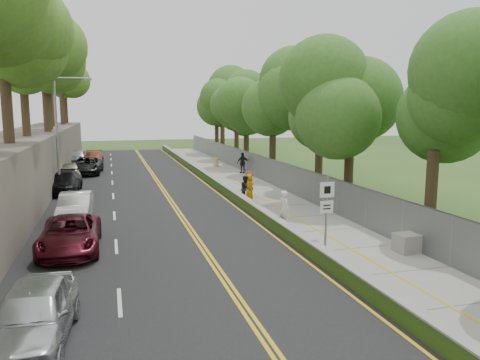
% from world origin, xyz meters
% --- Properties ---
extents(ground, '(140.00, 140.00, 0.00)m').
position_xyz_m(ground, '(0.00, 0.00, 0.00)').
color(ground, '#33511E').
rests_on(ground, ground).
extents(road, '(11.20, 66.00, 0.04)m').
position_xyz_m(road, '(-5.40, 15.00, 0.02)').
color(road, black).
rests_on(road, ground).
extents(sidewalk, '(4.20, 66.00, 0.05)m').
position_xyz_m(sidewalk, '(2.55, 15.00, 0.03)').
color(sidewalk, gray).
rests_on(sidewalk, ground).
extents(jersey_barrier, '(0.42, 66.00, 0.60)m').
position_xyz_m(jersey_barrier, '(0.25, 15.00, 0.30)').
color(jersey_barrier, '#66C021').
rests_on(jersey_barrier, ground).
extents(rock_embankment, '(5.00, 66.00, 4.00)m').
position_xyz_m(rock_embankment, '(-13.50, 15.00, 2.00)').
color(rock_embankment, '#595147').
rests_on(rock_embankment, ground).
extents(chainlink_fence, '(0.04, 66.00, 2.00)m').
position_xyz_m(chainlink_fence, '(4.65, 15.00, 1.00)').
color(chainlink_fence, slate).
rests_on(chainlink_fence, ground).
extents(trees_embankment, '(6.40, 66.00, 13.00)m').
position_xyz_m(trees_embankment, '(-13.00, 15.00, 10.50)').
color(trees_embankment, '#568B2A').
rests_on(trees_embankment, rock_embankment).
extents(trees_fenceside, '(7.00, 66.00, 14.00)m').
position_xyz_m(trees_fenceside, '(7.00, 15.00, 7.00)').
color(trees_fenceside, '#417529').
rests_on(trees_fenceside, ground).
extents(streetlight, '(2.52, 0.22, 8.00)m').
position_xyz_m(streetlight, '(-10.46, 14.00, 4.64)').
color(streetlight, gray).
rests_on(streetlight, ground).
extents(signpost, '(0.62, 0.09, 3.10)m').
position_xyz_m(signpost, '(1.05, -3.02, 1.96)').
color(signpost, gray).
rests_on(signpost, sidewalk).
extents(construction_barrel, '(0.52, 0.52, 0.85)m').
position_xyz_m(construction_barrel, '(3.00, 26.00, 0.48)').
color(construction_barrel, '#CD6403').
rests_on(construction_barrel, sidewalk).
extents(concrete_block, '(1.17, 0.91, 0.75)m').
position_xyz_m(concrete_block, '(4.30, -4.00, 0.42)').
color(concrete_block, gray).
rests_on(concrete_block, sidewalk).
extents(car_0, '(2.13, 4.61, 1.53)m').
position_xyz_m(car_0, '(-9.28, -8.04, 0.81)').
color(car_0, '#ACADB1').
rests_on(car_0, road).
extents(car_1, '(1.70, 4.49, 1.46)m').
position_xyz_m(car_1, '(-9.13, 5.24, 0.77)').
color(car_1, silver).
rests_on(car_1, road).
extents(car_2, '(2.39, 5.08, 1.40)m').
position_xyz_m(car_2, '(-9.00, -0.15, 0.74)').
color(car_2, '#54111F').
rests_on(car_2, road).
extents(car_3, '(2.18, 5.02, 1.44)m').
position_xyz_m(car_3, '(-10.36, 14.26, 0.76)').
color(car_3, black).
rests_on(car_3, road).
extents(car_4, '(2.06, 4.30, 1.42)m').
position_xyz_m(car_4, '(-10.52, 20.42, 0.75)').
color(car_4, gray).
rests_on(car_4, road).
extents(car_5, '(1.81, 4.21, 1.35)m').
position_xyz_m(car_5, '(-10.60, 16.66, 0.71)').
color(car_5, '#AEAEB5').
rests_on(car_5, road).
extents(car_6, '(2.92, 5.62, 1.51)m').
position_xyz_m(car_6, '(-9.34, 23.73, 0.80)').
color(car_6, black).
rests_on(car_6, road).
extents(car_7, '(2.19, 4.92, 1.40)m').
position_xyz_m(car_7, '(-9.00, 30.79, 0.74)').
color(car_7, brown).
rests_on(car_7, road).
extents(car_8, '(1.88, 4.67, 1.59)m').
position_xyz_m(car_8, '(-10.57, 31.01, 0.83)').
color(car_8, '#BABBBF').
rests_on(car_8, road).
extents(painter_0, '(0.55, 0.80, 1.58)m').
position_xyz_m(painter_0, '(1.32, 8.68, 0.84)').
color(painter_0, '#C57E07').
rests_on(painter_0, sidewalk).
extents(painter_1, '(0.51, 0.71, 1.84)m').
position_xyz_m(painter_1, '(0.80, 1.00, 0.97)').
color(painter_1, white).
rests_on(painter_1, sidewalk).
extents(painter_2, '(0.84, 0.95, 1.64)m').
position_xyz_m(painter_2, '(0.83, 7.84, 0.87)').
color(painter_2, black).
rests_on(painter_2, sidewalk).
extents(painter_3, '(0.69, 1.16, 1.76)m').
position_xyz_m(painter_3, '(1.45, 9.07, 0.93)').
color(painter_3, brown).
rests_on(painter_3, sidewalk).
extents(person_far, '(1.16, 0.61, 1.89)m').
position_xyz_m(person_far, '(4.20, 20.32, 0.99)').
color(person_far, black).
rests_on(person_far, sidewalk).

